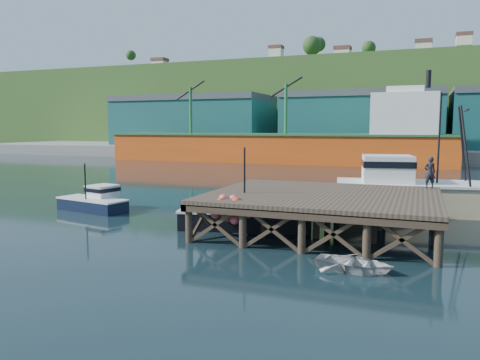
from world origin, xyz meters
The scene contains 12 objects.
ground centered at (0.00, 0.00, 0.00)m, with size 300.00×300.00×0.00m, color black.
wharf centered at (5.50, -0.19, 1.94)m, with size 12.00×10.00×2.62m.
far_quay centered at (0.00, 70.00, 1.00)m, with size 160.00×40.00×2.00m, color gray.
warehouse_left centered at (-35.00, 65.00, 6.50)m, with size 32.00×16.00×9.00m, color #1B5B58.
warehouse_mid centered at (0.00, 65.00, 6.50)m, with size 28.00×16.00×9.00m, color #1B5B58.
cargo_ship centered at (-8.46, 48.00, 3.31)m, with size 55.50×10.00×13.75m.
hillside centered at (0.00, 100.00, 11.00)m, with size 220.00×50.00×22.00m, color #2D511E.
boat_navy centered at (-10.38, 1.00, 0.66)m, with size 5.52×3.41×3.28m.
boat_black centered at (1.22, -0.30, 0.84)m, with size 7.86×6.52×4.60m.
trawler centered at (10.65, 8.16, 1.63)m, with size 12.37×6.14×7.93m.
dinghy centered at (8.06, -6.51, 0.32)m, with size 2.20×3.07×0.64m, color silver.
dockworker centered at (10.90, 4.40, 3.05)m, with size 0.68×0.44×1.86m, color black.
Camera 1 is at (10.34, -24.99, 5.70)m, focal length 35.00 mm.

